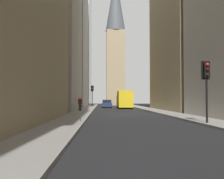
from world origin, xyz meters
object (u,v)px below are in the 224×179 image
Objects in this scene: pedestrian at (80,103)px; discarded_bottle at (81,120)px; delivery_truck at (124,100)px; sedan_navy at (107,104)px; traffic_light_midblock at (92,91)px; traffic_light_foreground at (207,77)px.

discarded_bottle is (-15.25, -1.27, -0.81)m from pedestrian.
discarded_bottle is at bearing 169.62° from delivery_truck.
traffic_light_midblock is (2.83, 2.77, 2.44)m from sedan_navy.
sedan_navy is 32.52m from discarded_bottle.
delivery_truck is at bearing -144.78° from traffic_light_midblock.
traffic_light_foreground reaches higher than sedan_navy.
pedestrian is 15.32m from discarded_bottle.
delivery_truck is 1.60× the size of traffic_light_midblock.
discarded_bottle is at bearing 82.60° from traffic_light_foreground.
traffic_light_midblock is at bearing -2.07° from pedestrian.
traffic_light_foreground is 37.10m from traffic_light_midblock.
delivery_truck reaches higher than sedan_navy.
pedestrian is 6.23× the size of discarded_bottle.
delivery_truck is at bearing -10.38° from discarded_bottle.
sedan_navy is 15.93× the size of discarded_bottle.
traffic_light_foreground is at bearing -97.40° from discarded_bottle.
traffic_light_foreground is 18.48m from pedestrian.
pedestrian is at bearing 177.93° from traffic_light_midblock.
delivery_truck is 27.86m from discarded_bottle.
pedestrian is at bearing 168.52° from sedan_navy.
traffic_light_foreground is (-28.34, -2.41, 1.34)m from delivery_truck.
pedestrian is at bearing 28.21° from traffic_light_foreground.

